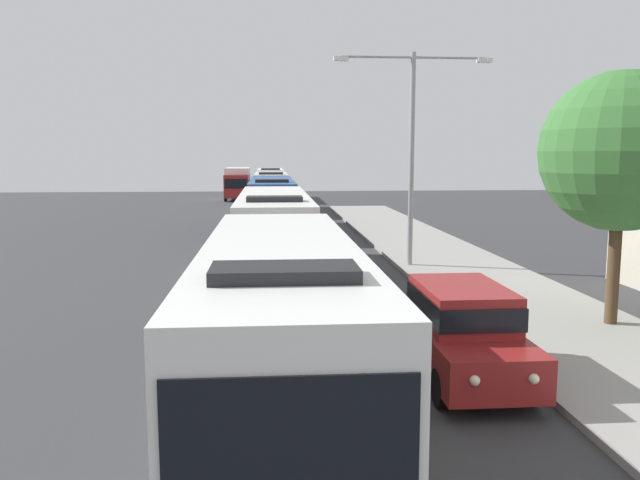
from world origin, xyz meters
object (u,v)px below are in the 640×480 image
object	(u,v)px
bus_middle	(272,203)
box_truck_oncoming	(238,182)
bus_lead	(281,322)
bus_fourth_in_line	(271,191)
streetlamp_mid	(412,136)
bus_rear	(270,183)
white_suv	(462,328)
bus_second_in_line	(274,231)
roadside_tree	(621,152)

from	to	relation	value
bus_middle	box_truck_oncoming	world-z (taller)	bus_middle
bus_lead	bus_fourth_in_line	xyz separation A→B (m)	(0.00, 39.87, 0.00)
streetlamp_mid	bus_rear	bearing A→B (deg)	97.86
white_suv	streetlamp_mid	xyz separation A→B (m)	(1.70, 12.50, 4.18)
bus_second_in_line	bus_middle	size ratio (longest dim) A/B	1.02
bus_fourth_in_line	white_suv	size ratio (longest dim) A/B	2.33
bus_fourth_in_line	box_truck_oncoming	xyz separation A→B (m)	(-3.30, 14.61, 0.02)
streetlamp_mid	roadside_tree	xyz separation A→B (m)	(3.27, -9.22, -0.64)
bus_middle	bus_second_in_line	bearing A→B (deg)	-90.00
bus_fourth_in_line	white_suv	world-z (taller)	bus_fourth_in_line
white_suv	box_truck_oncoming	distance (m)	53.23
bus_middle	bus_rear	world-z (taller)	same
streetlamp_mid	roadside_tree	world-z (taller)	streetlamp_mid
bus_lead	bus_fourth_in_line	size ratio (longest dim) A/B	0.96
bus_second_in_line	white_suv	distance (m)	11.94
bus_lead	bus_middle	bearing A→B (deg)	90.00
bus_fourth_in_line	bus_rear	xyz separation A→B (m)	(-0.00, 13.44, -0.00)
box_truck_oncoming	streetlamp_mid	size ratio (longest dim) A/B	0.92
bus_second_in_line	roadside_tree	xyz separation A→B (m)	(8.67, -8.05, 2.89)
bus_second_in_line	roadside_tree	distance (m)	12.18
bus_second_in_line	streetlamp_mid	size ratio (longest dim) A/B	1.43
bus_second_in_line	bus_lead	bearing A→B (deg)	-90.00
bus_lead	bus_second_in_line	size ratio (longest dim) A/B	0.89
roadside_tree	streetlamp_mid	bearing A→B (deg)	109.55
bus_second_in_line	bus_middle	world-z (taller)	same
box_truck_oncoming	streetlamp_mid	distance (m)	41.34
bus_second_in_line	bus_fourth_in_line	bearing A→B (deg)	90.00
bus_second_in_line	box_truck_oncoming	xyz separation A→B (m)	(-3.30, 41.43, 0.02)
bus_second_in_line	bus_fourth_in_line	distance (m)	26.82
bus_middle	box_truck_oncoming	bearing A→B (deg)	96.79
bus_rear	streetlamp_mid	world-z (taller)	streetlamp_mid
bus_lead	roadside_tree	bearing A→B (deg)	29.96
bus_fourth_in_line	box_truck_oncoming	bearing A→B (deg)	102.74
bus_rear	streetlamp_mid	bearing A→B (deg)	-82.14
white_suv	bus_middle	bearing A→B (deg)	98.41
white_suv	bus_rear	bearing A→B (deg)	94.10
bus_second_in_line	bus_rear	bearing A→B (deg)	90.00
bus_lead	box_truck_oncoming	distance (m)	54.58
bus_rear	streetlamp_mid	size ratio (longest dim) A/B	1.30
bus_middle	box_truck_oncoming	distance (m)	27.93
box_truck_oncoming	bus_lead	bearing A→B (deg)	-86.53
box_truck_oncoming	roadside_tree	xyz separation A→B (m)	(11.97, -49.48, 2.87)
bus_middle	bus_fourth_in_line	world-z (taller)	same
bus_rear	bus_second_in_line	bearing A→B (deg)	-90.00
bus_lead	bus_middle	distance (m)	26.75
bus_middle	streetlamp_mid	bearing A→B (deg)	-66.68
bus_fourth_in_line	white_suv	distance (m)	38.34
bus_fourth_in_line	bus_rear	world-z (taller)	same
box_truck_oncoming	roadside_tree	bearing A→B (deg)	-76.40
bus_middle	bus_fourth_in_line	xyz separation A→B (m)	(-0.00, 13.13, -0.00)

